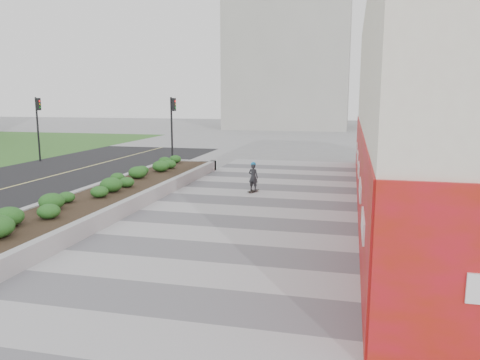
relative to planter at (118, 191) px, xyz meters
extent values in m
plane|color=gray|center=(5.50, -7.00, -0.42)|extent=(160.00, 160.00, 0.00)
cube|color=#A8A8AD|center=(5.50, -4.00, -0.41)|extent=(8.00, 36.00, 0.01)
cube|color=beige|center=(12.50, 2.00, 3.58)|extent=(6.00, 24.00, 8.00)
cube|color=red|center=(9.52, 2.00, 1.08)|extent=(0.12, 24.00, 3.00)
cube|color=#9E9EA0|center=(0.00, 8.85, -0.14)|extent=(3.00, 0.30, 0.55)
cube|color=#9E9EA0|center=(-1.35, 0.00, -0.14)|extent=(0.30, 18.00, 0.55)
cube|color=#9E9EA0|center=(1.35, 0.00, -0.14)|extent=(0.30, 18.00, 0.55)
cube|color=#2D2116|center=(0.00, 0.00, -0.17)|extent=(2.40, 17.40, 0.50)
cylinder|color=black|center=(-1.80, 10.50, 1.68)|extent=(0.12, 0.12, 4.20)
cube|color=black|center=(-1.62, 10.50, 3.33)|extent=(0.18, 0.28, 0.80)
cylinder|color=black|center=(-11.00, 10.00, 1.68)|extent=(0.12, 0.12, 4.20)
cube|color=black|center=(-10.82, 10.00, 3.33)|extent=(0.18, 0.28, 0.80)
cube|color=#ADAAA3|center=(0.50, 48.00, 9.58)|extent=(16.00, 12.00, 20.00)
cube|color=#ADAAA3|center=(20.50, 53.00, 11.58)|extent=(14.00, 10.00, 24.00)
cylinder|color=#595654|center=(6.00, -4.00, -0.42)|extent=(0.44, 0.44, 0.01)
cube|color=black|center=(4.95, 3.10, -0.35)|extent=(0.44, 0.74, 0.02)
imported|color=#2A2B30|center=(4.95, 3.10, 0.27)|extent=(0.50, 0.39, 1.22)
sphere|color=#198AD6|center=(4.95, 3.10, 0.84)|extent=(0.23, 0.23, 0.23)
camera|label=1|loc=(9.13, -16.95, 3.75)|focal=35.00mm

